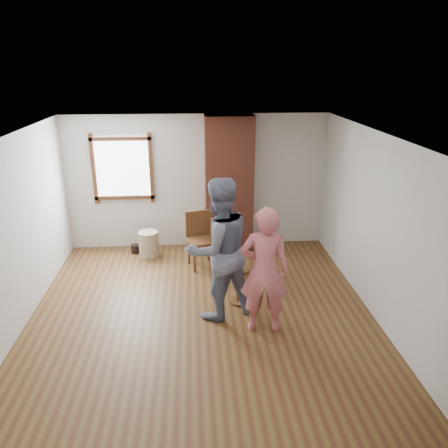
% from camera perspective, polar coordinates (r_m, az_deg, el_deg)
% --- Properties ---
extents(ground, '(5.50, 5.50, 0.00)m').
position_cam_1_polar(ground, '(6.50, -2.87, -12.13)').
color(ground, brown).
rests_on(ground, ground).
extents(room_shell, '(5.04, 5.52, 2.62)m').
position_cam_1_polar(room_shell, '(6.31, -3.83, 4.89)').
color(room_shell, silver).
rests_on(room_shell, ground).
extents(brick_chimney, '(0.90, 0.50, 2.60)m').
position_cam_1_polar(brick_chimney, '(8.30, 0.65, 5.11)').
color(brick_chimney, brown).
rests_on(brick_chimney, ground).
extents(stoneware_crock, '(0.45, 0.45, 0.48)m').
position_cam_1_polar(stoneware_crock, '(8.44, -9.82, -2.55)').
color(stoneware_crock, tan).
rests_on(stoneware_crock, ground).
extents(dark_pot, '(0.22, 0.22, 0.17)m').
position_cam_1_polar(dark_pot, '(8.66, -11.48, -3.19)').
color(dark_pot, black).
rests_on(dark_pot, ground).
extents(dining_chair_left, '(0.57, 0.57, 1.00)m').
position_cam_1_polar(dining_chair_left, '(7.85, -3.15, -1.57)').
color(dining_chair_left, brown).
rests_on(dining_chair_left, ground).
extents(dining_chair_right, '(0.48, 0.48, 1.01)m').
position_cam_1_polar(dining_chair_right, '(7.44, 0.18, -2.75)').
color(dining_chair_right, brown).
rests_on(dining_chair_right, ground).
extents(side_table, '(0.40, 0.40, 0.60)m').
position_cam_1_polar(side_table, '(6.68, 1.91, -7.18)').
color(side_table, brown).
rests_on(side_table, ground).
extents(cake_plate, '(0.18, 0.18, 0.01)m').
position_cam_1_polar(cake_plate, '(6.59, 1.93, -5.63)').
color(cake_plate, white).
rests_on(cake_plate, side_table).
extents(cake_slice, '(0.08, 0.07, 0.06)m').
position_cam_1_polar(cake_slice, '(6.57, 2.02, -5.36)').
color(cake_slice, silver).
rests_on(cake_slice, cake_plate).
extents(man, '(1.24, 1.14, 2.07)m').
position_cam_1_polar(man, '(6.11, -0.72, -3.35)').
color(man, '#16193D').
rests_on(man, ground).
extents(person_pink, '(0.71, 0.51, 1.79)m').
position_cam_1_polar(person_pink, '(5.84, 5.29, -6.12)').
color(person_pink, '#D46A71').
rests_on(person_pink, ground).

